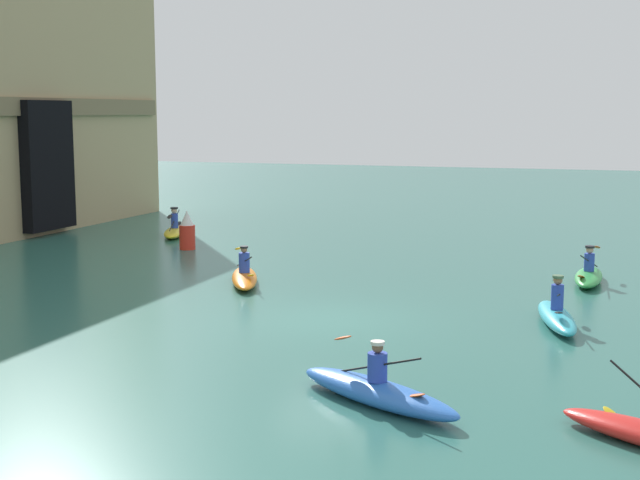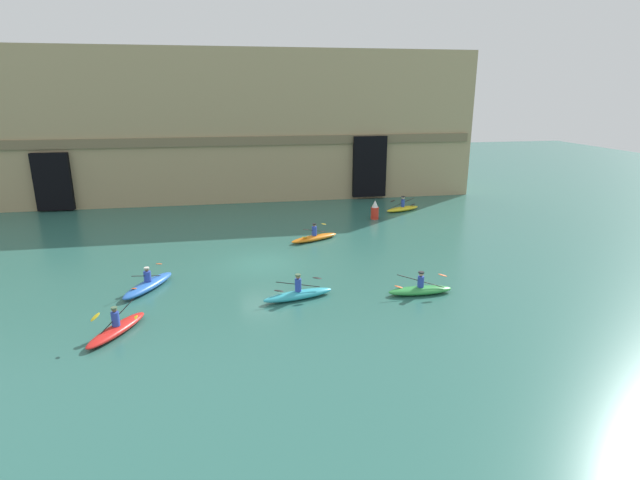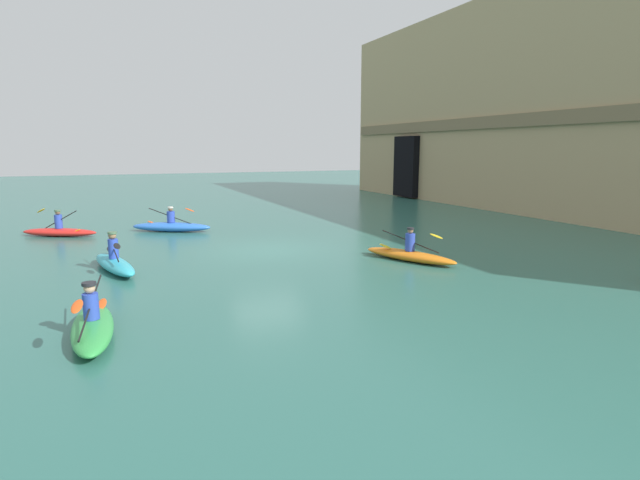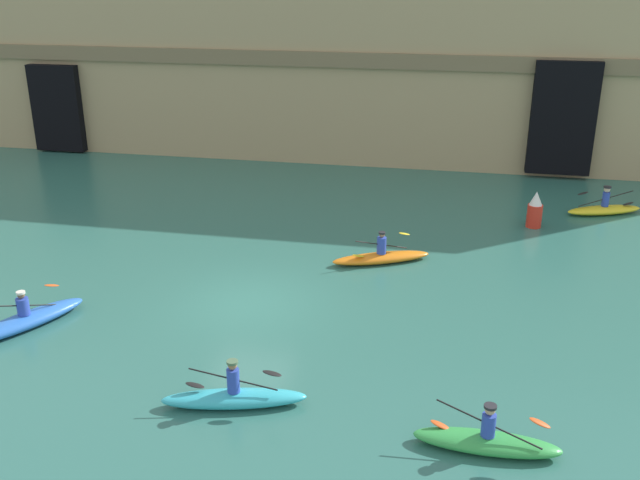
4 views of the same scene
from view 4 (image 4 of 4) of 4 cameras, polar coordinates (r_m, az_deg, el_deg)
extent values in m
plane|color=#2D665B|center=(21.34, -5.72, -5.00)|extent=(120.00, 120.00, 0.00)
cube|color=tan|center=(37.83, 0.02, 16.42)|extent=(42.27, 6.39, 12.28)
cube|color=#79674A|center=(34.78, -1.06, 14.28)|extent=(41.42, 0.24, 0.70)
cube|color=black|center=(40.10, -20.23, 9.88)|extent=(2.68, 0.70, 4.42)
cube|color=black|center=(34.55, 18.84, 9.21)|extent=(2.86, 0.70, 5.13)
ellipsoid|color=#33B2C6|center=(16.69, -6.88, -12.49)|extent=(3.37, 1.46, 0.38)
cylinder|color=#2D47B7|center=(16.43, -6.96, -11.09)|extent=(0.29, 0.29, 0.58)
sphere|color=#9E704C|center=(16.22, -7.02, -9.92)|extent=(0.21, 0.21, 0.21)
cylinder|color=#4C6B4C|center=(16.18, -7.03, -9.66)|extent=(0.26, 0.26, 0.06)
cylinder|color=black|center=(16.41, -6.96, -11.01)|extent=(2.01, 0.26, 0.50)
ellipsoid|color=black|center=(16.71, -9.97, -11.37)|extent=(0.46, 0.23, 0.15)
ellipsoid|color=black|center=(16.16, -3.86, -10.60)|extent=(0.46, 0.23, 0.15)
ellipsoid|color=green|center=(15.69, 13.19, -15.50)|extent=(3.04, 0.78, 0.36)
cylinder|color=#2D47B7|center=(15.44, 13.33, -14.21)|extent=(0.29, 0.29, 0.51)
sphere|color=tan|center=(15.23, 13.45, -13.09)|extent=(0.21, 0.21, 0.21)
cylinder|color=#232328|center=(15.19, 13.48, -12.83)|extent=(0.27, 0.27, 0.06)
cylinder|color=black|center=(15.43, 13.34, -14.13)|extent=(2.18, 0.42, 0.67)
ellipsoid|color=#D84C19|center=(15.22, 17.18, -13.81)|extent=(0.46, 0.25, 0.17)
ellipsoid|color=#D84C19|center=(15.70, 9.60, -14.39)|extent=(0.46, 0.25, 0.17)
ellipsoid|color=yellow|center=(30.68, 21.77, 2.24)|extent=(3.17, 1.84, 0.33)
cylinder|color=#2D47B7|center=(30.54, 21.88, 3.04)|extent=(0.28, 0.28, 0.58)
sphere|color=beige|center=(30.43, 21.99, 3.77)|extent=(0.24, 0.24, 0.24)
cylinder|color=#232328|center=(30.40, 22.02, 3.95)|extent=(0.30, 0.30, 0.06)
cylinder|color=black|center=(30.54, 21.89, 3.09)|extent=(2.12, 0.72, 0.60)
ellipsoid|color=black|center=(31.09, 23.43, 2.68)|extent=(0.47, 0.31, 0.16)
ellipsoid|color=black|center=(30.01, 20.29, 3.52)|extent=(0.47, 0.31, 0.16)
ellipsoid|color=orange|center=(24.00, 4.91, -1.43)|extent=(3.36, 2.05, 0.33)
cylinder|color=#2D47B7|center=(23.82, 4.95, -0.43)|extent=(0.32, 0.32, 0.57)
sphere|color=#9E704C|center=(23.69, 4.98, 0.41)|extent=(0.18, 0.18, 0.18)
cylinder|color=#232328|center=(23.66, 4.98, 0.58)|extent=(0.23, 0.23, 0.06)
cylinder|color=black|center=(23.81, 4.95, -0.37)|extent=(1.62, 1.18, 0.60)
ellipsoid|color=yellow|center=(24.14, 6.76, 0.50)|extent=(0.46, 0.40, 0.17)
ellipsoid|color=yellow|center=(23.52, 3.09, -1.26)|extent=(0.46, 0.40, 0.17)
ellipsoid|color=blue|center=(21.37, -22.50, -6.00)|extent=(2.41, 3.48, 0.41)
cylinder|color=#2D47B7|center=(21.18, -22.67, -4.92)|extent=(0.34, 0.34, 0.49)
sphere|color=brown|center=(21.04, -22.80, -4.09)|extent=(0.19, 0.19, 0.19)
cylinder|color=silver|center=(21.01, -22.83, -3.90)|extent=(0.24, 0.24, 0.06)
cylinder|color=black|center=(21.17, -22.68, -4.86)|extent=(1.08, 1.74, 0.71)
ellipsoid|color=#D84C19|center=(21.38, -20.67, -3.42)|extent=(0.38, 0.46, 0.19)
cylinder|color=red|center=(28.23, 16.77, 1.86)|extent=(0.57, 0.57, 0.87)
cone|color=white|center=(28.01, 16.92, 3.21)|extent=(0.49, 0.49, 0.53)
camera|label=1|loc=(28.38, -53.15, 3.59)|focal=50.00mm
camera|label=2|loc=(10.60, -121.09, -14.24)|focal=28.00mm
camera|label=3|loc=(18.20, 48.42, -4.94)|focal=28.00mm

